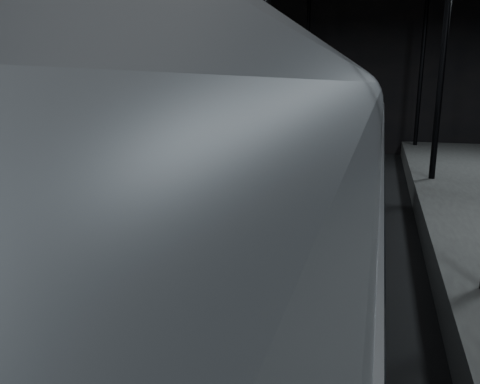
% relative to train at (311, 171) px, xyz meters
% --- Properties ---
extents(ground, '(44.00, 44.00, 0.00)m').
position_rel_train_xyz_m(ground, '(0.00, 3.44, -3.19)').
color(ground, black).
rests_on(ground, ground).
extents(platform_left, '(9.00, 43.80, 1.00)m').
position_rel_train_xyz_m(platform_left, '(-7.50, 3.44, -2.69)').
color(platform_left, '#4B4B49').
rests_on(platform_left, ground).
extents(tactile_strip, '(0.50, 43.80, 0.01)m').
position_rel_train_xyz_m(tactile_strip, '(-3.25, 3.44, -2.19)').
color(tactile_strip, olive).
rests_on(tactile_strip, platform_left).
extents(track, '(2.40, 43.00, 0.24)m').
position_rel_train_xyz_m(track, '(0.00, 3.44, -3.12)').
color(track, '#3F3328').
rests_on(track, ground).
extents(train, '(3.20, 21.40, 5.72)m').
position_rel_train_xyz_m(train, '(0.00, 0.00, 0.00)').
color(train, '#ABAEB4').
rests_on(train, ground).
extents(woman, '(0.70, 0.47, 1.87)m').
position_rel_train_xyz_m(woman, '(-5.43, 3.13, -1.25)').
color(woman, tan).
rests_on(woman, platform_left).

